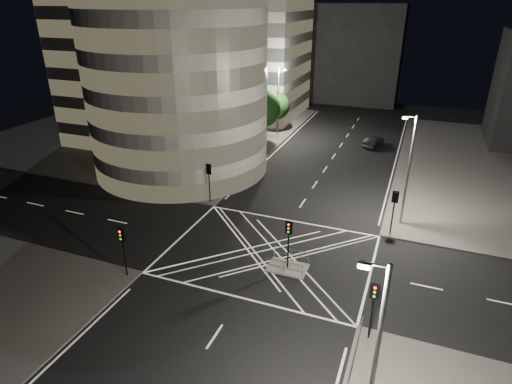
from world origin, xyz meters
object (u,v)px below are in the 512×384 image
at_px(central_island, 287,268).
at_px(street_lamp_left_far, 278,100).
at_px(traffic_signal_fl, 209,176).
at_px(traffic_signal_island, 289,236).
at_px(traffic_signal_nr, 374,301).
at_px(street_lamp_right_far, 408,168).
at_px(sedan, 373,142).
at_px(street_lamp_left_near, 225,135).
at_px(street_lamp_right_near, 374,359).
at_px(traffic_signal_fr, 394,204).
at_px(traffic_signal_nl, 122,243).

bearing_deg(central_island, street_lamp_left_far, 109.95).
height_order(traffic_signal_fl, traffic_signal_island, same).
bearing_deg(traffic_signal_nr, street_lamp_right_far, 87.70).
distance_m(traffic_signal_fl, sedan, 27.55).
distance_m(central_island, traffic_signal_nr, 9.08).
bearing_deg(traffic_signal_fl, central_island, -37.54).
relative_size(traffic_signal_nr, traffic_signal_island, 1.00).
xyz_separation_m(street_lamp_left_near, sedan, (13.69, 18.96, -4.82)).
relative_size(traffic_signal_fl, street_lamp_right_near, 0.40).
bearing_deg(traffic_signal_fl, street_lamp_left_far, 91.57).
height_order(central_island, traffic_signal_fl, traffic_signal_fl).
bearing_deg(street_lamp_right_far, street_lamp_left_near, 170.97).
relative_size(central_island, street_lamp_left_near, 0.30).
relative_size(street_lamp_left_near, street_lamp_right_far, 1.00).
xyz_separation_m(traffic_signal_fl, street_lamp_left_near, (-0.64, 5.20, 2.63)).
bearing_deg(central_island, traffic_signal_nr, -37.93).
bearing_deg(street_lamp_right_far, street_lamp_left_far, 131.94).
bearing_deg(sedan, street_lamp_left_near, 67.82).
xyz_separation_m(traffic_signal_fr, street_lamp_left_near, (-18.24, 5.20, 2.63)).
bearing_deg(street_lamp_left_near, sedan, 54.18).
height_order(street_lamp_left_far, street_lamp_right_far, same).
height_order(traffic_signal_fl, sedan, traffic_signal_fl).
bearing_deg(central_island, sedan, 86.04).
xyz_separation_m(traffic_signal_nr, sedan, (-4.55, 37.76, -2.19)).
bearing_deg(traffic_signal_island, traffic_signal_nr, -37.93).
bearing_deg(traffic_signal_nl, central_island, 26.14).
distance_m(street_lamp_right_near, sedan, 45.51).
xyz_separation_m(traffic_signal_fr, street_lamp_right_far, (0.64, 2.20, 2.63)).
relative_size(traffic_signal_nl, street_lamp_right_near, 0.40).
relative_size(traffic_signal_island, street_lamp_right_far, 0.40).
bearing_deg(traffic_signal_nl, traffic_signal_fr, 37.69).
bearing_deg(central_island, traffic_signal_fr, 50.67).
bearing_deg(traffic_signal_fr, street_lamp_right_near, -88.25).
height_order(central_island, street_lamp_left_near, street_lamp_left_near).
relative_size(traffic_signal_nl, street_lamp_left_near, 0.40).
bearing_deg(traffic_signal_nr, street_lamp_left_far, 116.36).
xyz_separation_m(central_island, street_lamp_right_near, (7.44, -12.50, 5.47)).
relative_size(traffic_signal_fr, sedan, 0.91).
xyz_separation_m(street_lamp_left_far, street_lamp_right_far, (18.87, -21.00, 0.00)).
height_order(central_island, traffic_signal_nl, traffic_signal_nl).
bearing_deg(street_lamp_left_far, traffic_signal_fl, -88.43).
distance_m(traffic_signal_nl, street_lamp_right_far, 24.27).
relative_size(traffic_signal_nr, sedan, 0.91).
distance_m(street_lamp_right_far, sedan, 23.07).
xyz_separation_m(traffic_signal_nl, traffic_signal_island, (10.80, 5.30, 0.00)).
distance_m(central_island, street_lamp_left_far, 33.95).
relative_size(traffic_signal_fr, street_lamp_right_near, 0.40).
relative_size(traffic_signal_nr, street_lamp_right_far, 0.40).
relative_size(traffic_signal_fl, traffic_signal_fr, 1.00).
bearing_deg(street_lamp_left_near, traffic_signal_fr, -15.92).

